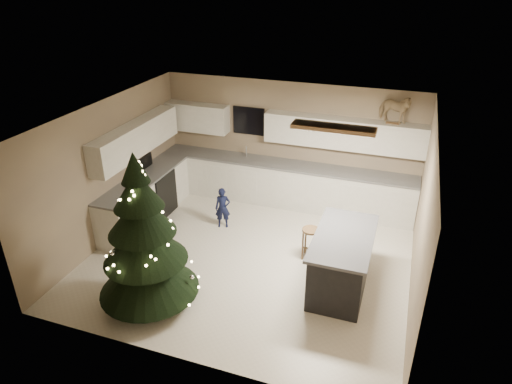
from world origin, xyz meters
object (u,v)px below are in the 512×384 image
bar_stool (311,236)px  toddler (223,208)px  island (342,261)px  christmas_tree (144,245)px  rocking_horse (394,109)px

bar_stool → toddler: size_ratio=0.71×
island → christmas_tree: size_ratio=0.68×
bar_stool → rocking_horse: size_ratio=0.85×
bar_stool → toddler: toddler is taller
island → bar_stool: (-0.65, 0.62, -0.04)m
christmas_tree → rocking_horse: 5.16m
toddler → rocking_horse: rocking_horse is taller
island → christmas_tree: 3.07m
bar_stool → christmas_tree: (-2.06, -1.96, 0.59)m
bar_stool → christmas_tree: 2.91m
christmas_tree → toddler: (0.19, 2.45, -0.61)m
christmas_tree → rocking_horse: rocking_horse is taller
bar_stool → rocking_horse: 2.89m
christmas_tree → toddler: bearing=85.7°
island → toddler: bearing=156.2°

